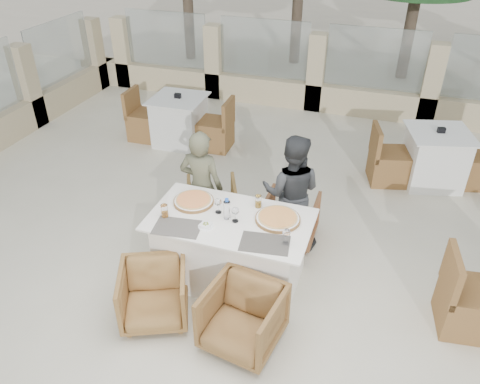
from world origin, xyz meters
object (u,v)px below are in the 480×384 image
(armchair_near_right, at_px, (243,318))
(wine_glass_corner, at_px, (286,236))
(wine_glass_centre, at_px, (218,205))
(olive_dish, at_px, (206,225))
(bg_table_b, at_px, (434,158))
(pizza_right, at_px, (278,218))
(diner_left, at_px, (202,187))
(pizza_left, at_px, (194,201))
(wine_glass_near, at_px, (235,214))
(armchair_far_left, at_px, (212,202))
(beer_glass_left, at_px, (165,211))
(water_bottle, at_px, (227,209))
(diner_right, at_px, (291,193))
(bg_table_a, at_px, (180,121))
(dining_table, at_px, (231,249))
(beer_glass_right, at_px, (258,201))
(armchair_far_right, at_px, (290,218))
(armchair_near_left, at_px, (154,294))

(armchair_near_right, bearing_deg, wine_glass_corner, 77.06)
(wine_glass_centre, distance_m, wine_glass_corner, 0.80)
(olive_dish, distance_m, bg_table_b, 3.69)
(pizza_right, bearing_deg, diner_left, 155.50)
(pizza_left, height_order, wine_glass_near, wine_glass_near)
(bg_table_b, bearing_deg, armchair_far_left, -159.08)
(beer_glass_left, bearing_deg, bg_table_b, 48.07)
(water_bottle, distance_m, wine_glass_centre, 0.14)
(diner_left, bearing_deg, armchair_far_left, -88.89)
(diner_right, relative_size, bg_table_a, 0.84)
(dining_table, bearing_deg, diner_left, 133.48)
(diner_right, bearing_deg, pizza_left, 30.49)
(wine_glass_near, relative_size, beer_glass_right, 1.40)
(diner_right, distance_m, bg_table_a, 3.04)
(water_bottle, height_order, wine_glass_near, water_bottle)
(dining_table, xyz_separation_m, armchair_far_right, (0.43, 0.87, -0.11))
(olive_dish, bearing_deg, armchair_near_left, -120.85)
(armchair_near_left, bearing_deg, olive_dish, 35.14)
(wine_glass_centre, xyz_separation_m, wine_glass_corner, (0.76, -0.26, 0.00))
(armchair_near_right, distance_m, bg_table_b, 3.87)
(bg_table_b, bearing_deg, olive_dish, -141.40)
(dining_table, bearing_deg, bg_table_a, 123.96)
(olive_dish, height_order, diner_right, diner_right)
(pizza_left, xyz_separation_m, armchair_far_left, (-0.11, 0.75, -0.52))
(dining_table, height_order, pizza_right, pizza_right)
(dining_table, distance_m, beer_glass_right, 0.57)
(wine_glass_near, relative_size, olive_dish, 1.67)
(water_bottle, relative_size, beer_glass_right, 1.74)
(pizza_left, relative_size, pizza_right, 0.94)
(wine_glass_corner, relative_size, beer_glass_right, 1.40)
(pizza_right, distance_m, armchair_far_left, 1.38)
(water_bottle, xyz_separation_m, armchair_near_left, (-0.47, -0.74, -0.60))
(beer_glass_right, bearing_deg, olive_dish, -127.75)
(wine_glass_near, distance_m, wine_glass_corner, 0.58)
(pizza_left, xyz_separation_m, armchair_far_right, (0.88, 0.73, -0.52))
(armchair_far_left, xyz_separation_m, diner_left, (0.02, -0.32, 0.41))
(wine_glass_corner, xyz_separation_m, bg_table_b, (1.39, 2.95, -0.48))
(wine_glass_near, xyz_separation_m, beer_glass_right, (0.14, 0.31, -0.03))
(beer_glass_right, xyz_separation_m, bg_table_a, (-2.06, 2.47, -0.45))
(water_bottle, bearing_deg, armchair_near_right, -61.28)
(olive_dish, distance_m, armchair_far_left, 1.27)
(olive_dish, xyz_separation_m, armchair_far_left, (-0.39, 1.09, -0.52))
(armchair_far_right, distance_m, armchair_near_right, 1.63)
(water_bottle, distance_m, beer_glass_right, 0.37)
(wine_glass_corner, bearing_deg, armchair_far_left, 137.01)
(pizza_right, relative_size, water_bottle, 1.93)
(wine_glass_centre, relative_size, bg_table_b, 0.11)
(beer_glass_left, xyz_separation_m, armchair_near_right, (1.00, -0.59, -0.54))
(dining_table, xyz_separation_m, wine_glass_near, (0.06, -0.02, 0.48))
(dining_table, height_order, bg_table_b, same)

